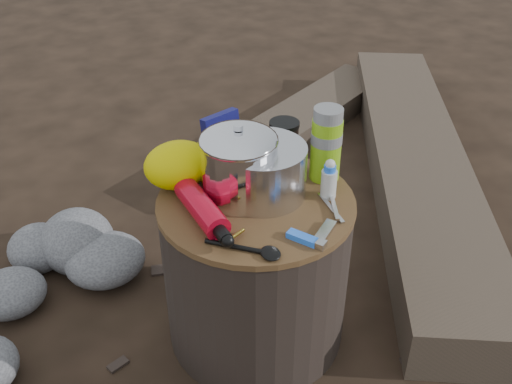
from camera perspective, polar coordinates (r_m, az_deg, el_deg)
name	(u,v)px	position (r m, az deg, el deg)	size (l,w,h in m)	color
ground	(256,328)	(1.78, 0.00, -12.97)	(60.00, 60.00, 0.00)	black
stump	(256,269)	(1.62, 0.00, -7.45)	(0.49, 0.49, 0.46)	black
rock_ring	(57,325)	(1.74, -18.59, -12.05)	(0.42, 0.93, 0.18)	#59595D
log_main	(416,164)	(2.43, 15.14, 2.64)	(0.33, 1.98, 0.17)	#42362B
log_small	(293,127)	(2.68, 3.54, 6.27)	(0.25, 1.34, 0.11)	#42362B
foil_windscreen	(262,171)	(1.47, 0.63, 2.04)	(0.22, 0.22, 0.13)	silver
camping_pot	(239,163)	(1.44, -1.65, 2.76)	(0.19, 0.19, 0.19)	silver
fuel_bottle	(202,208)	(1.40, -5.22, -1.58)	(0.06, 0.25, 0.06)	red
thermos	(326,144)	(1.53, 6.76, 4.57)	(0.08, 0.08, 0.20)	#7AB415
travel_mug	(284,142)	(1.61, 2.70, 4.84)	(0.08, 0.08, 0.12)	black
stuff_sack	(178,165)	(1.52, -7.49, 2.60)	(0.18, 0.14, 0.12)	#DDCD00
food_pouch	(222,139)	(1.60, -3.27, 5.14)	(0.11, 0.03, 0.14)	#0E0F51
lighter	(303,238)	(1.35, 4.50, -4.40)	(0.02, 0.09, 0.02)	blue
multitool	(324,232)	(1.37, 6.60, -3.89)	(0.03, 0.09, 0.01)	#B6B7BB
pot_grabber	(331,207)	(1.45, 7.20, -1.43)	(0.03, 0.13, 0.01)	#B6B7BB
spork	(236,246)	(1.32, -1.91, -5.25)	(0.04, 0.17, 0.01)	black
squeeze_bottle	(329,181)	(1.48, 7.03, 1.10)	(0.04, 0.04, 0.09)	beige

